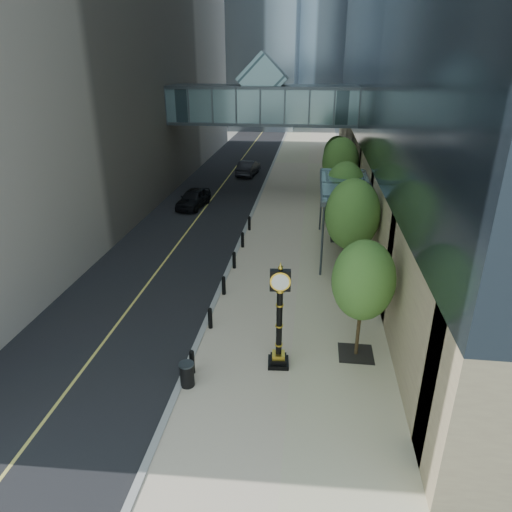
# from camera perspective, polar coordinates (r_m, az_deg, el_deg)

# --- Properties ---
(ground) EXTENTS (320.00, 320.00, 0.00)m
(ground) POSITION_cam_1_polar(r_m,az_deg,el_deg) (17.04, 0.46, -17.24)
(ground) COLOR gray
(ground) RESTS_ON ground
(road) EXTENTS (8.00, 180.00, 0.02)m
(road) POSITION_cam_1_polar(r_m,az_deg,el_deg) (54.66, -2.04, 11.67)
(road) COLOR black
(road) RESTS_ON ground
(sidewalk) EXTENTS (8.00, 180.00, 0.06)m
(sidewalk) POSITION_cam_1_polar(r_m,az_deg,el_deg) (54.00, 6.54, 11.42)
(sidewalk) COLOR #BCAA90
(sidewalk) RESTS_ON ground
(curb) EXTENTS (0.25, 180.00, 0.07)m
(curb) POSITION_cam_1_polar(r_m,az_deg,el_deg) (54.18, 2.23, 11.59)
(curb) COLOR gray
(curb) RESTS_ON ground
(skywalk) EXTENTS (17.00, 4.20, 5.80)m
(skywalk) POSITION_cam_1_polar(r_m,az_deg,el_deg) (41.24, 0.86, 18.68)
(skywalk) COLOR slate
(skywalk) RESTS_ON ground
(entrance_canopy) EXTENTS (3.00, 8.00, 4.38)m
(entrance_canopy) POSITION_cam_1_polar(r_m,az_deg,el_deg) (27.80, 11.12, 8.57)
(entrance_canopy) COLOR #383F44
(entrance_canopy) RESTS_ON ground
(bollard_row) EXTENTS (0.20, 16.20, 0.90)m
(bollard_row) POSITION_cam_1_polar(r_m,az_deg,el_deg) (24.64, -3.36, -2.10)
(bollard_row) COLOR black
(bollard_row) RESTS_ON sidewalk
(street_trees) EXTENTS (2.77, 28.37, 5.69)m
(street_trees) POSITION_cam_1_polar(r_m,az_deg,el_deg) (29.72, 11.07, 8.45)
(street_trees) COLOR black
(street_trees) RESTS_ON sidewalk
(street_clock) EXTENTS (0.86, 0.86, 4.28)m
(street_clock) POSITION_cam_1_polar(r_m,az_deg,el_deg) (17.41, 2.92, -8.48)
(street_clock) COLOR black
(street_clock) RESTS_ON sidewalk
(trash_bin) EXTENTS (0.68, 0.68, 0.90)m
(trash_bin) POSITION_cam_1_polar(r_m,az_deg,el_deg) (17.36, -8.61, -14.50)
(trash_bin) COLOR black
(trash_bin) RESTS_ON sidewalk
(pedestrian) EXTENTS (0.79, 0.65, 1.87)m
(pedestrian) POSITION_cam_1_polar(r_m,az_deg,el_deg) (25.32, 11.83, -0.65)
(pedestrian) COLOR #ACA69E
(pedestrian) RESTS_ON sidewalk
(car_near) EXTENTS (2.33, 4.55, 1.48)m
(car_near) POSITION_cam_1_polar(r_m,az_deg,el_deg) (37.52, -7.82, 7.18)
(car_near) COLOR black
(car_near) RESTS_ON road
(car_far) EXTENTS (2.10, 4.68, 1.49)m
(car_far) POSITION_cam_1_polar(r_m,az_deg,el_deg) (48.09, -0.97, 10.98)
(car_far) COLOR black
(car_far) RESTS_ON road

